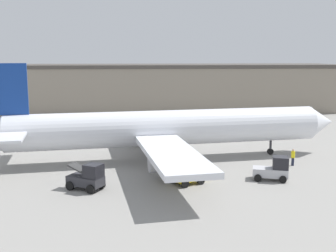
# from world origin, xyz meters

# --- Properties ---
(ground_plane) EXTENTS (400.00, 400.00, 0.00)m
(ground_plane) POSITION_xyz_m (0.00, 0.00, 0.00)
(ground_plane) COLOR gray
(terminal_building) EXTENTS (84.42, 14.89, 9.60)m
(terminal_building) POSITION_xyz_m (-4.03, 41.49, 4.80)
(terminal_building) COLOR gray
(terminal_building) RESTS_ON ground_plane
(airplane) EXTENTS (41.58, 34.00, 10.73)m
(airplane) POSITION_xyz_m (-0.91, -0.12, 3.55)
(airplane) COLOR silver
(airplane) RESTS_ON ground_plane
(ground_crew_worker) EXTENTS (0.40, 0.40, 1.80)m
(ground_crew_worker) POSITION_xyz_m (12.91, -3.54, 0.96)
(ground_crew_worker) COLOR #1E2338
(ground_crew_worker) RESTS_ON ground_plane
(baggage_tug) EXTENTS (3.49, 2.56, 2.27)m
(baggage_tug) POSITION_xyz_m (9.15, -8.42, 1.03)
(baggage_tug) COLOR #B2B2B7
(baggage_tug) RESTS_ON ground_plane
(belt_loader_truck) EXTENTS (3.47, 3.06, 2.35)m
(belt_loader_truck) POSITION_xyz_m (-7.79, -9.88, 1.10)
(belt_loader_truck) COLOR #2D2D33
(belt_loader_truck) RESTS_ON ground_plane
(pushback_tug) EXTENTS (3.19, 2.96, 2.02)m
(pushback_tug) POSITION_xyz_m (1.20, -8.76, 0.93)
(pushback_tug) COLOR yellow
(pushback_tug) RESTS_ON ground_plane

